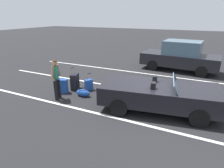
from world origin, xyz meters
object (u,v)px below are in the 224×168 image
object	(u,v)px
parked_sedan_near	(180,56)
suitcase_large_black	(75,82)
suitcase_small_carryon	(89,85)
duffel_bag	(83,93)
convertible_car	(165,95)
suitcase_medium_bright	(63,86)
traveler_person	(56,78)

from	to	relation	value
parked_sedan_near	suitcase_large_black	bearing A→B (deg)	58.30
suitcase_small_carryon	duffel_bag	bearing A→B (deg)	129.13
duffel_bag	parked_sedan_near	size ratio (longest dim) A/B	0.14
suitcase_large_black	suitcase_small_carryon	world-z (taller)	suitcase_large_black
duffel_bag	convertible_car	bearing A→B (deg)	3.43
parked_sedan_near	suitcase_medium_bright	bearing A→B (deg)	59.50
convertible_car	suitcase_large_black	distance (m)	4.16
suitcase_large_black	suitcase_small_carryon	xyz separation A→B (m)	(0.62, 0.19, -0.12)
suitcase_large_black	duffel_bag	xyz separation A→B (m)	(0.79, -0.52, -0.21)
convertible_car	parked_sedan_near	distance (m)	5.74
suitcase_large_black	traveler_person	distance (m)	1.33
suitcase_large_black	traveler_person	bearing A→B (deg)	-106.14
suitcase_medium_bright	duffel_bag	world-z (taller)	suitcase_medium_bright
suitcase_small_carryon	duffel_bag	xyz separation A→B (m)	(0.16, -0.71, -0.09)
suitcase_large_black	duffel_bag	distance (m)	0.97
convertible_car	suitcase_small_carryon	world-z (taller)	convertible_car
convertible_car	traveler_person	world-z (taller)	traveler_person
suitcase_large_black	suitcase_small_carryon	size ratio (longest dim) A/B	1.28
suitcase_large_black	suitcase_small_carryon	distance (m)	0.66
suitcase_large_black	duffel_bag	bearing A→B (deg)	-50.56
suitcase_medium_bright	traveler_person	bearing A→B (deg)	177.04
convertible_car	suitcase_large_black	size ratio (longest dim) A/B	4.15
suitcase_medium_bright	convertible_car	bearing A→B (deg)	-111.11
convertible_car	parked_sedan_near	bearing A→B (deg)	82.71
suitcase_medium_bright	traveler_person	distance (m)	0.92
suitcase_large_black	suitcase_medium_bright	distance (m)	0.63
suitcase_large_black	traveler_person	world-z (taller)	traveler_person
suitcase_medium_bright	suitcase_large_black	bearing A→B (deg)	-46.31
convertible_car	suitcase_medium_bright	xyz separation A→B (m)	(-4.37, -0.26, -0.28)
parked_sedan_near	convertible_car	bearing A→B (deg)	96.37
convertible_car	suitcase_small_carryon	size ratio (longest dim) A/B	5.31
traveler_person	suitcase_medium_bright	bearing A→B (deg)	104.64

